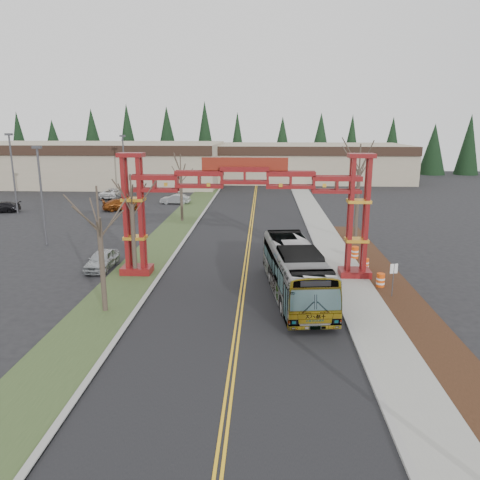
# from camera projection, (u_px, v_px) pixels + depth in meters

# --- Properties ---
(ground) EXTENTS (200.00, 200.00, 0.00)m
(ground) POSITION_uv_depth(u_px,v_px,m) (224.00, 431.00, 16.97)
(ground) COLOR black
(ground) RESTS_ON ground
(road) EXTENTS (12.00, 110.00, 0.02)m
(road) POSITION_uv_depth(u_px,v_px,m) (248.00, 251.00, 41.21)
(road) COLOR black
(road) RESTS_ON ground
(lane_line_left) EXTENTS (0.12, 100.00, 0.01)m
(lane_line_left) POSITION_uv_depth(u_px,v_px,m) (246.00, 250.00, 41.21)
(lane_line_left) COLOR gold
(lane_line_left) RESTS_ON road
(lane_line_right) EXTENTS (0.12, 100.00, 0.01)m
(lane_line_right) POSITION_uv_depth(u_px,v_px,m) (249.00, 250.00, 41.20)
(lane_line_right) COLOR gold
(lane_line_right) RESTS_ON road
(curb_right) EXTENTS (0.30, 110.00, 0.15)m
(curb_right) POSITION_uv_depth(u_px,v_px,m) (318.00, 251.00, 40.89)
(curb_right) COLOR #999894
(curb_right) RESTS_ON ground
(sidewalk_right) EXTENTS (2.60, 110.00, 0.14)m
(sidewalk_right) POSITION_uv_depth(u_px,v_px,m) (335.00, 251.00, 40.82)
(sidewalk_right) COLOR gray
(sidewalk_right) RESTS_ON ground
(landscape_strip) EXTENTS (2.60, 50.00, 0.12)m
(landscape_strip) POSITION_uv_depth(u_px,v_px,m) (420.00, 322.00, 26.15)
(landscape_strip) COLOR black
(landscape_strip) RESTS_ON ground
(grass_median) EXTENTS (4.00, 110.00, 0.08)m
(grass_median) POSITION_uv_depth(u_px,v_px,m) (158.00, 249.00, 41.60)
(grass_median) COLOR #364B25
(grass_median) RESTS_ON ground
(curb_left) EXTENTS (0.30, 110.00, 0.15)m
(curb_left) POSITION_uv_depth(u_px,v_px,m) (179.00, 249.00, 41.50)
(curb_left) COLOR #999894
(curb_left) RESTS_ON ground
(gateway_arch) EXTENTS (18.20, 1.60, 8.90)m
(gateway_arch) POSITION_uv_depth(u_px,v_px,m) (245.00, 195.00, 32.99)
(gateway_arch) COLOR #5F0C13
(gateway_arch) RESTS_ON ground
(retail_building_west) EXTENTS (46.00, 22.30, 7.50)m
(retail_building_west) POSITION_uv_depth(u_px,v_px,m) (96.00, 163.00, 87.31)
(retail_building_west) COLOR #9D9378
(retail_building_west) RESTS_ON ground
(retail_building_east) EXTENTS (38.00, 20.30, 7.00)m
(retail_building_east) POSITION_uv_depth(u_px,v_px,m) (308.00, 162.00, 93.14)
(retail_building_east) COLOR #9D9378
(retail_building_east) RESTS_ON ground
(conifer_treeline) EXTENTS (116.10, 5.60, 13.00)m
(conifer_treeline) POSITION_uv_depth(u_px,v_px,m) (259.00, 144.00, 104.59)
(conifer_treeline) COLOR black
(conifer_treeline) RESTS_ON ground
(transit_bus) EXTENTS (4.16, 12.29, 3.35)m
(transit_bus) POSITION_uv_depth(u_px,v_px,m) (295.00, 271.00, 29.97)
(transit_bus) COLOR #B8B9C0
(transit_bus) RESTS_ON ground
(silver_sedan) EXTENTS (1.45, 4.07, 1.34)m
(silver_sedan) POSITION_uv_depth(u_px,v_px,m) (279.00, 249.00, 39.04)
(silver_sedan) COLOR #A5A8AD
(silver_sedan) RESTS_ON ground
(parked_car_near_a) EXTENTS (1.82, 4.35, 1.47)m
(parked_car_near_a) POSITION_uv_depth(u_px,v_px,m) (102.00, 260.00, 35.84)
(parked_car_near_a) COLOR #A1A5A8
(parked_car_near_a) RESTS_ON ground
(parked_car_mid_a) EXTENTS (5.56, 4.03, 1.50)m
(parked_car_mid_a) POSITION_uv_depth(u_px,v_px,m) (123.00, 205.00, 60.44)
(parked_car_mid_a) COLOR brown
(parked_car_mid_a) RESTS_ON ground
(parked_car_far_a) EXTENTS (4.21, 1.66, 1.36)m
(parked_car_far_a) POSITION_uv_depth(u_px,v_px,m) (175.00, 199.00, 65.29)
(parked_car_far_a) COLOR #A6ABAE
(parked_car_far_a) RESTS_ON ground
(parked_car_far_b) EXTENTS (2.99, 5.73, 1.54)m
(parked_car_far_b) POSITION_uv_depth(u_px,v_px,m) (113.00, 193.00, 70.40)
(parked_car_far_b) COLOR white
(parked_car_far_b) RESTS_ON ground
(parked_car_far_c) EXTENTS (4.85, 2.79, 1.32)m
(parked_car_far_c) POSITION_uv_depth(u_px,v_px,m) (1.00, 207.00, 58.99)
(parked_car_far_c) COLOR black
(parked_car_far_c) RESTS_ON ground
(bare_tree_median_near) EXTENTS (3.07, 3.07, 7.49)m
(bare_tree_median_near) POSITION_uv_depth(u_px,v_px,m) (99.00, 222.00, 26.53)
(bare_tree_median_near) COLOR #382D26
(bare_tree_median_near) RESTS_ON ground
(bare_tree_median_mid) EXTENTS (3.24, 3.24, 7.46)m
(bare_tree_median_mid) POSITION_uv_depth(u_px,v_px,m) (132.00, 205.00, 33.09)
(bare_tree_median_mid) COLOR #382D26
(bare_tree_median_mid) RESTS_ON ground
(bare_tree_median_far) EXTENTS (3.08, 3.08, 7.60)m
(bare_tree_median_far) POSITION_uv_depth(u_px,v_px,m) (181.00, 173.00, 52.45)
(bare_tree_median_far) COLOR #382D26
(bare_tree_median_far) RESTS_ON ground
(bare_tree_right_far) EXTENTS (3.45, 3.45, 9.14)m
(bare_tree_right_far) POSITION_uv_depth(u_px,v_px,m) (359.00, 170.00, 42.47)
(bare_tree_right_far) COLOR #382D26
(bare_tree_right_far) RESTS_ON ground
(light_pole_near) EXTENTS (0.78, 0.39, 9.00)m
(light_pole_near) POSITION_uv_depth(u_px,v_px,m) (41.00, 189.00, 41.92)
(light_pole_near) COLOR #3F3F44
(light_pole_near) RESTS_ON ground
(light_pole_mid) EXTENTS (0.85, 0.42, 9.79)m
(light_pole_mid) POSITION_uv_depth(u_px,v_px,m) (13.00, 168.00, 57.46)
(light_pole_mid) COLOR #3F3F44
(light_pole_mid) RESTS_ON ground
(light_pole_far) EXTENTS (0.81, 0.40, 9.31)m
(light_pole_far) POSITION_uv_depth(u_px,v_px,m) (124.00, 162.00, 69.50)
(light_pole_far) COLOR #3F3F44
(light_pole_far) RESTS_ON ground
(street_sign) EXTENTS (0.51, 0.18, 2.28)m
(street_sign) POSITION_uv_depth(u_px,v_px,m) (393.00, 274.00, 29.58)
(street_sign) COLOR #3F3F44
(street_sign) RESTS_ON ground
(barrel_south) EXTENTS (0.56, 0.56, 1.04)m
(barrel_south) POSITION_uv_depth(u_px,v_px,m) (380.00, 281.00, 31.65)
(barrel_south) COLOR #EB4C0D
(barrel_south) RESTS_ON ground
(barrel_mid) EXTENTS (0.50, 0.50, 0.92)m
(barrel_mid) POSITION_uv_depth(u_px,v_px,m) (366.00, 264.00, 35.62)
(barrel_mid) COLOR #EB4C0D
(barrel_mid) RESTS_ON ground
(barrel_north) EXTENTS (0.59, 0.59, 1.09)m
(barrel_north) POSITION_uv_depth(u_px,v_px,m) (355.00, 253.00, 38.39)
(barrel_north) COLOR #EB4C0D
(barrel_north) RESTS_ON ground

